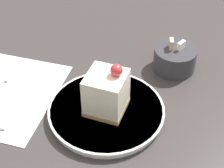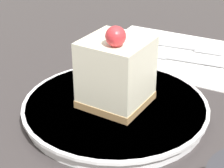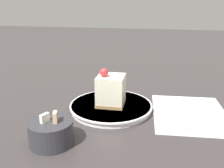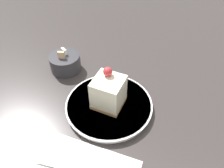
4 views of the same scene
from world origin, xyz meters
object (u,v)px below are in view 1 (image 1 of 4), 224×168
(cake_slice, at_px, (108,93))
(sugar_bowl, at_px, (175,58))
(knife, at_px, (16,101))
(plate, at_px, (108,112))

(cake_slice, bearing_deg, sugar_bowl, 65.44)
(cake_slice, xyz_separation_m, knife, (-0.18, -0.03, -0.05))
(plate, xyz_separation_m, sugar_bowl, (0.08, 0.19, 0.02))
(knife, height_order, sugar_bowl, sugar_bowl)
(plate, xyz_separation_m, knife, (-0.18, -0.03, -0.00))
(knife, xyz_separation_m, sugar_bowl, (0.27, 0.22, 0.02))
(plate, relative_size, sugar_bowl, 2.42)
(plate, relative_size, cake_slice, 2.17)
(knife, bearing_deg, plate, 0.45)
(cake_slice, height_order, knife, cake_slice)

